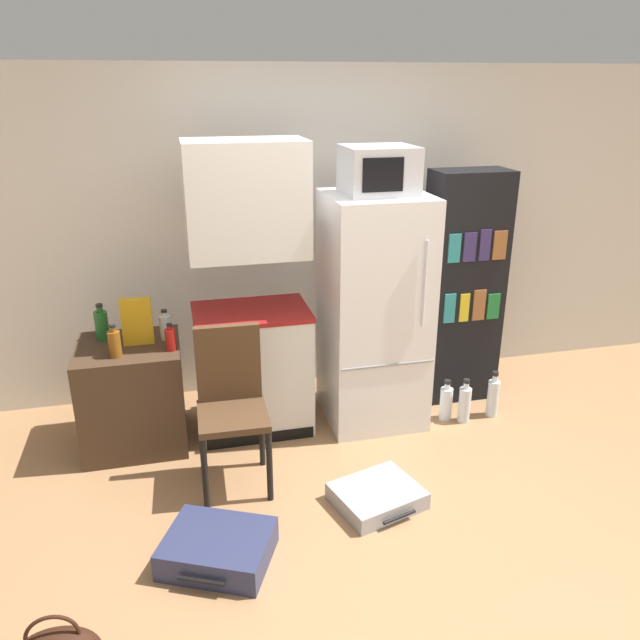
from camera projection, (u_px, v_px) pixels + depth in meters
name	position (u px, v px, depth m)	size (l,w,h in m)	color
ground_plane	(396.00, 536.00, 3.34)	(24.00, 24.00, 0.00)	#A3754C
wall_back	(338.00, 232.00, 4.77)	(6.40, 0.10, 2.40)	beige
side_table	(133.00, 395.00, 4.10)	(0.65, 0.60, 0.71)	#422D1E
kitchen_hutch	(251.00, 303.00, 4.10)	(0.77, 0.54, 1.95)	silver
refrigerator	(374.00, 312.00, 4.27)	(0.66, 0.67, 1.60)	white
microwave	(378.00, 170.00, 3.92)	(0.44, 0.41, 0.30)	#B7B7BC
bookshelf	(463.00, 289.00, 4.56)	(0.54, 0.32, 1.71)	black
bottle_ketchup_red	(170.00, 339.00, 3.88)	(0.07, 0.07, 0.18)	#AD1914
bottle_green_tall	(102.00, 324.00, 4.03)	(0.09, 0.09, 0.24)	#1E6028
bottle_amber_beer	(115.00, 343.00, 3.78)	(0.08, 0.08, 0.21)	brown
bottle_clear_short	(165.00, 326.00, 4.05)	(0.07, 0.07, 0.20)	silver
cereal_box	(137.00, 321.00, 3.95)	(0.19, 0.07, 0.30)	gold
chair	(231.00, 394.00, 3.65)	(0.41, 0.42, 0.97)	black
suitcase_large_flat	(377.00, 496.00, 3.58)	(0.56, 0.50, 0.10)	#99999E
suitcase_small_flat	(218.00, 548.00, 3.15)	(0.65, 0.60, 0.15)	navy
water_bottle_front	(493.00, 397.00, 4.50)	(0.08, 0.08, 0.35)	silver
water_bottle_middle	(446.00, 402.00, 4.46)	(0.09, 0.09, 0.31)	silver
water_bottle_back	(465.00, 404.00, 4.42)	(0.09, 0.09, 0.33)	silver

